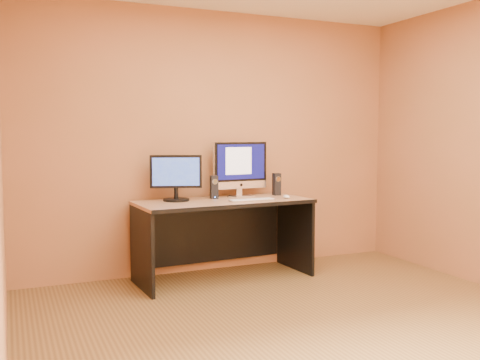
{
  "coord_description": "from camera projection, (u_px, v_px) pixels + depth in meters",
  "views": [
    {
      "loc": [
        -1.96,
        -3.05,
        1.39
      ],
      "look_at": [
        0.03,
        1.5,
        0.95
      ],
      "focal_mm": 40.0,
      "sensor_mm": 36.0,
      "label": 1
    }
  ],
  "objects": [
    {
      "name": "speaker_right",
      "position": [
        277.0,
        184.0,
        5.45
      ],
      "size": [
        0.07,
        0.08,
        0.22
      ],
      "primitive_type": null,
      "rotation": [
        0.0,
        0.0,
        -0.05
      ],
      "color": "black",
      "rests_on": "desk"
    },
    {
      "name": "speaker_left",
      "position": [
        214.0,
        187.0,
        5.16
      ],
      "size": [
        0.08,
        0.08,
        0.22
      ],
      "primitive_type": null,
      "rotation": [
        0.0,
        0.0,
        -0.14
      ],
      "color": "black",
      "rests_on": "desk"
    },
    {
      "name": "walls",
      "position": [
        325.0,
        146.0,
        3.58
      ],
      "size": [
        4.0,
        4.0,
        2.6
      ],
      "primitive_type": null,
      "color": "#A96944",
      "rests_on": "ground"
    },
    {
      "name": "cable_a",
      "position": [
        242.0,
        195.0,
        5.47
      ],
      "size": [
        0.06,
        0.22,
        0.01
      ],
      "primitive_type": "cylinder",
      "rotation": [
        1.57,
        0.0,
        0.25
      ],
      "color": "black",
      "rests_on": "desk"
    },
    {
      "name": "imac",
      "position": [
        242.0,
        168.0,
        5.34
      ],
      "size": [
        0.59,
        0.25,
        0.56
      ],
      "primitive_type": null,
      "rotation": [
        0.0,
        0.0,
        0.06
      ],
      "color": "silver",
      "rests_on": "desk"
    },
    {
      "name": "mouse",
      "position": [
        286.0,
        197.0,
        5.18
      ],
      "size": [
        0.07,
        0.11,
        0.04
      ],
      "primitive_type": "ellipsoid",
      "rotation": [
        0.0,
        0.0,
        -0.1
      ],
      "color": "white",
      "rests_on": "desk"
    },
    {
      "name": "cable_b",
      "position": [
        229.0,
        196.0,
        5.37
      ],
      "size": [
        0.1,
        0.16,
        0.01
      ],
      "primitive_type": "cylinder",
      "rotation": [
        1.57,
        0.0,
        -0.52
      ],
      "color": "black",
      "rests_on": "desk"
    },
    {
      "name": "second_monitor",
      "position": [
        176.0,
        178.0,
        4.98
      ],
      "size": [
        0.54,
        0.39,
        0.43
      ],
      "primitive_type": null,
      "rotation": [
        0.0,
        0.0,
        -0.32
      ],
      "color": "black",
      "rests_on": "desk"
    },
    {
      "name": "keyboard",
      "position": [
        252.0,
        200.0,
        5.0
      ],
      "size": [
        0.44,
        0.12,
        0.02
      ],
      "primitive_type": "cube",
      "rotation": [
        0.0,
        0.0,
        -0.0
      ],
      "color": "silver",
      "rests_on": "desk"
    },
    {
      "name": "floor",
      "position": [
        323.0,
        334.0,
        3.69
      ],
      "size": [
        4.0,
        4.0,
        0.0
      ],
      "primitive_type": "plane",
      "color": "brown",
      "rests_on": "ground"
    },
    {
      "name": "desk",
      "position": [
        224.0,
        240.0,
        5.08
      ],
      "size": [
        1.67,
        0.8,
        0.76
      ],
      "primitive_type": null,
      "rotation": [
        0.0,
        0.0,
        0.06
      ],
      "color": "#B07C58",
      "rests_on": "ground"
    }
  ]
}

